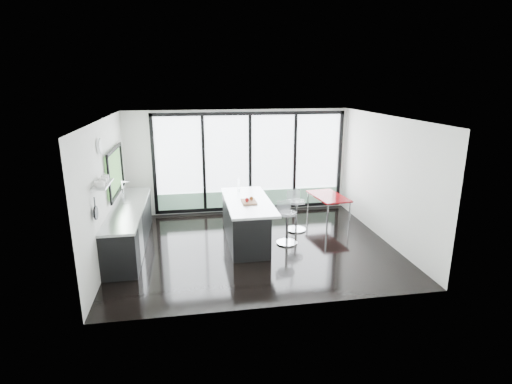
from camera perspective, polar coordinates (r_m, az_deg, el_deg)
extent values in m
cube|color=black|center=(8.91, -0.31, -7.68)|extent=(6.00, 5.00, 0.00)
cube|color=white|center=(8.22, -0.34, 10.55)|extent=(6.00, 5.00, 0.00)
cube|color=silver|center=(10.87, -2.46, 4.34)|extent=(6.00, 0.00, 2.80)
cube|color=white|center=(10.88, -0.87, 4.36)|extent=(5.00, 0.02, 2.50)
cube|color=slate|center=(11.09, -0.82, -0.90)|extent=(5.00, 0.02, 0.44)
cube|color=black|center=(10.73, -7.47, 4.06)|extent=(0.08, 0.04, 2.50)
cube|color=black|center=(10.84, -0.84, 4.32)|extent=(0.08, 0.04, 2.50)
cube|color=black|center=(11.10, 5.57, 4.51)|extent=(0.08, 0.04, 2.50)
cube|color=silver|center=(6.12, 3.47, -4.78)|extent=(6.00, 0.00, 2.80)
cube|color=silver|center=(8.52, -20.66, 0.14)|extent=(0.00, 5.00, 2.80)
cube|color=#477C3C|center=(9.33, -19.60, 2.79)|extent=(0.02, 1.60, 0.90)
cube|color=#AAADAF|center=(7.60, -21.09, 1.04)|extent=(0.25, 0.80, 0.03)
cylinder|color=white|center=(8.04, -21.48, 6.12)|extent=(0.04, 0.30, 0.30)
cylinder|color=black|center=(7.35, -21.91, -2.78)|extent=(0.03, 0.24, 0.24)
cube|color=silver|center=(9.40, 18.03, 1.78)|extent=(0.00, 5.00, 2.80)
cube|color=black|center=(9.13, -17.62, -4.95)|extent=(0.65, 3.20, 0.87)
cube|color=#AAADAF|center=(8.98, -17.86, -2.19)|extent=(0.69, 3.24, 0.05)
cube|color=#AAADAF|center=(9.46, -17.46, -1.28)|extent=(0.45, 0.48, 0.06)
cylinder|color=silver|center=(9.41, -18.48, 0.11)|extent=(0.02, 0.02, 0.44)
cube|color=#AAADAF|center=(8.40, -16.13, -6.75)|extent=(0.03, 0.60, 0.80)
cube|color=black|center=(9.03, -1.67, -4.29)|extent=(0.79, 2.29, 0.90)
cube|color=#AAADAF|center=(8.89, -1.16, -1.36)|extent=(0.99, 2.35, 0.05)
cube|color=tan|center=(8.73, -1.01, -1.40)|extent=(0.31, 0.42, 0.03)
sphere|color=#9D0F0F|center=(8.66, -1.30, -1.12)|extent=(0.09, 0.09, 0.09)
sphere|color=brown|center=(8.78, -0.66, -0.91)|extent=(0.09, 0.09, 0.09)
cylinder|color=silver|center=(9.57, -2.48, 0.93)|extent=(0.07, 0.07, 0.29)
cylinder|color=silver|center=(8.93, 4.46, -5.12)|extent=(0.59, 0.59, 0.74)
cylinder|color=silver|center=(9.72, 5.77, -3.35)|extent=(0.59, 0.59, 0.76)
cube|color=maroon|center=(10.54, 10.23, -2.25)|extent=(0.87, 1.33, 0.67)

